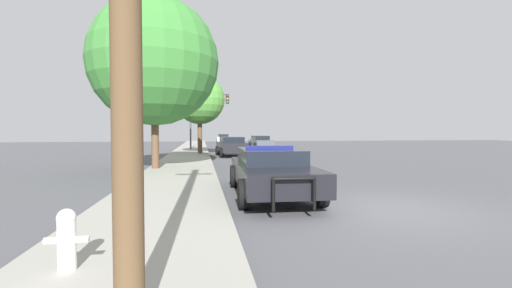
% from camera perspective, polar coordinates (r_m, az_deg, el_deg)
% --- Properties ---
extents(ground_plane, '(110.00, 110.00, 0.00)m').
position_cam_1_polar(ground_plane, '(8.55, 20.73, -10.16)').
color(ground_plane, '#4F4F54').
extents(sidewalk_left, '(3.00, 110.00, 0.13)m').
position_cam_1_polar(sidewalk_left, '(7.51, -16.22, -11.33)').
color(sidewalk_left, '#99968C').
rests_on(sidewalk_left, ground_plane).
extents(police_car, '(2.19, 5.30, 1.39)m').
position_cam_1_polar(police_car, '(9.62, 2.47, -4.31)').
color(police_car, black).
rests_on(police_car, ground_plane).
extents(fire_hydrant, '(0.50, 0.22, 0.74)m').
position_cam_1_polar(fire_hydrant, '(4.82, -29.00, -13.48)').
color(fire_hydrant, white).
rests_on(fire_hydrant, sidewalk_left).
extents(traffic_light, '(3.70, 0.35, 5.36)m').
position_cam_1_polar(traffic_light, '(32.77, -8.37, 5.77)').
color(traffic_light, '#424247').
rests_on(traffic_light, sidewalk_left).
extents(car_background_midblock, '(2.18, 4.04, 1.40)m').
position_cam_1_polar(car_background_midblock, '(24.73, -4.13, -0.31)').
color(car_background_midblock, black).
rests_on(car_background_midblock, ground_plane).
extents(car_background_distant, '(2.19, 4.04, 1.38)m').
position_cam_1_polar(car_background_distant, '(51.62, -5.42, 0.93)').
color(car_background_distant, silver).
rests_on(car_background_distant, ground_plane).
extents(car_background_oncoming, '(2.14, 4.61, 1.34)m').
position_cam_1_polar(car_background_oncoming, '(36.06, 0.76, 0.40)').
color(car_background_oncoming, '#474C51').
rests_on(car_background_oncoming, ground_plane).
extents(tree_sidewalk_mid, '(3.79, 3.79, 5.99)m').
position_cam_1_polar(tree_sidewalk_mid, '(26.38, -9.38, 7.34)').
color(tree_sidewalk_mid, brown).
rests_on(tree_sidewalk_mid, sidewalk_left).
extents(tree_sidewalk_near, '(5.74, 5.74, 7.67)m').
position_cam_1_polar(tree_sidewalk_near, '(16.39, -16.59, 13.02)').
color(tree_sidewalk_near, brown).
rests_on(tree_sidewalk_near, sidewalk_left).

